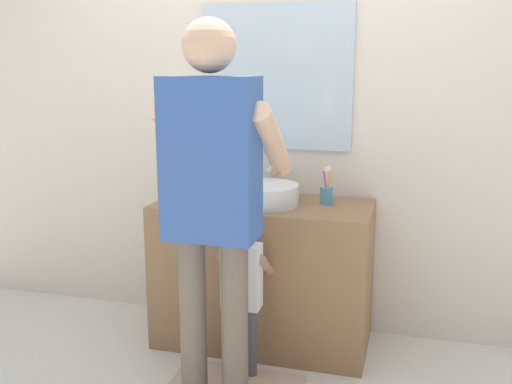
# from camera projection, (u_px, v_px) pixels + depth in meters

# --- Properties ---
(ground_plane) EXTENTS (14.00, 14.00, 0.00)m
(ground_plane) POSITION_uv_depth(u_px,v_px,m) (248.00, 366.00, 3.04)
(ground_plane) COLOR silver
(back_wall) EXTENTS (4.40, 0.10, 2.70)m
(back_wall) POSITION_uv_depth(u_px,v_px,m) (278.00, 99.00, 3.34)
(back_wall) COLOR beige
(back_wall) RESTS_ON ground
(vanity_cabinet) EXTENTS (1.17, 0.54, 0.81)m
(vanity_cabinet) POSITION_uv_depth(u_px,v_px,m) (263.00, 274.00, 3.24)
(vanity_cabinet) COLOR olive
(vanity_cabinet) RESTS_ON ground
(sink_basin) EXTENTS (0.39, 0.39, 0.11)m
(sink_basin) POSITION_uv_depth(u_px,v_px,m) (262.00, 194.00, 3.12)
(sink_basin) COLOR silver
(sink_basin) RESTS_ON vanity_cabinet
(faucet) EXTENTS (0.18, 0.14, 0.18)m
(faucet) POSITION_uv_depth(u_px,v_px,m) (273.00, 181.00, 3.34)
(faucet) COLOR #B7BABF
(faucet) RESTS_ON vanity_cabinet
(toothbrush_cup) EXTENTS (0.07, 0.07, 0.21)m
(toothbrush_cup) POSITION_uv_depth(u_px,v_px,m) (326.00, 194.00, 3.13)
(toothbrush_cup) COLOR #4C8EB2
(toothbrush_cup) RESTS_ON vanity_cabinet
(soap_bottle) EXTENTS (0.06, 0.06, 0.16)m
(soap_bottle) POSITION_uv_depth(u_px,v_px,m) (197.00, 186.00, 3.27)
(soap_bottle) COLOR #B27FC6
(soap_bottle) RESTS_ON vanity_cabinet
(child_toddler) EXTENTS (0.25, 0.25, 0.82)m
(child_toddler) POSITION_uv_depth(u_px,v_px,m) (242.00, 285.00, 2.84)
(child_toddler) COLOR #47474C
(child_toddler) RESTS_ON ground
(adult_parent) EXTENTS (0.54, 0.57, 1.74)m
(adult_parent) POSITION_uv_depth(u_px,v_px,m) (213.00, 183.00, 2.51)
(adult_parent) COLOR #6B5B4C
(adult_parent) RESTS_ON ground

